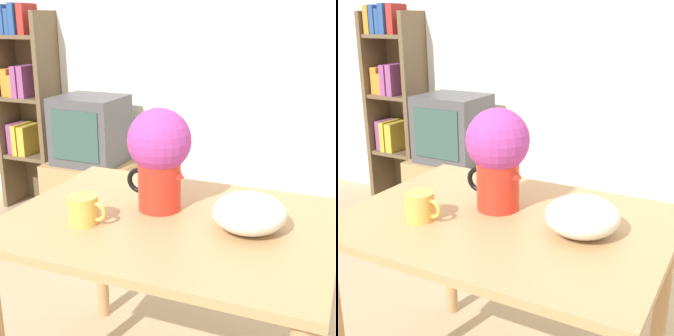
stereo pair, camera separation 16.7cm
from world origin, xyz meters
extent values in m
cube|color=silver|center=(0.00, 1.82, 1.30)|extent=(8.00, 0.05, 2.60)
cube|color=tan|center=(0.19, 0.22, 0.75)|extent=(1.14, 0.85, 0.03)
cylinder|color=tan|center=(-0.32, 0.58, 0.37)|extent=(0.06, 0.06, 0.74)
cylinder|color=tan|center=(0.70, 0.58, 0.37)|extent=(0.06, 0.06, 0.74)
cylinder|color=red|center=(0.12, 0.28, 0.86)|extent=(0.16, 0.16, 0.18)
cone|color=red|center=(0.19, 0.28, 0.92)|extent=(0.05, 0.05, 0.05)
torus|color=black|center=(0.04, 0.28, 0.87)|extent=(0.10, 0.02, 0.10)
sphere|color=#3D7033|center=(0.12, 0.28, 0.99)|extent=(0.17, 0.17, 0.17)
sphere|color=#B23D99|center=(0.12, 0.28, 1.03)|extent=(0.23, 0.23, 0.23)
cylinder|color=gold|center=(-0.07, 0.07, 0.82)|extent=(0.10, 0.10, 0.10)
torus|color=gold|center=(-0.01, 0.07, 0.82)|extent=(0.07, 0.01, 0.07)
ellipsoid|color=silver|center=(0.47, 0.22, 0.83)|extent=(0.24, 0.24, 0.13)
cube|color=tan|center=(-0.90, 1.49, 0.24)|extent=(0.58, 0.47, 0.49)
cube|color=#4C4C51|center=(-0.90, 1.49, 0.72)|extent=(0.44, 0.39, 0.46)
cube|color=#33514C|center=(-0.90, 1.29, 0.72)|extent=(0.35, 0.01, 0.33)
cube|color=brown|center=(-1.76, 1.66, 0.75)|extent=(0.04, 0.28, 1.49)
cube|color=brown|center=(-1.35, 1.66, 0.75)|extent=(0.04, 0.28, 1.49)
cube|color=brown|center=(-1.55, 1.80, 0.75)|extent=(0.44, 0.01, 1.49)
cube|color=brown|center=(-1.55, 1.66, 0.42)|extent=(0.36, 0.26, 0.03)
cube|color=#934784|center=(-1.69, 1.66, 0.55)|extent=(0.06, 0.17, 0.23)
cube|color=gold|center=(-1.63, 1.66, 0.55)|extent=(0.04, 0.23, 0.23)
cube|color=gold|center=(-1.57, 1.66, 0.55)|extent=(0.06, 0.22, 0.23)
cube|color=brown|center=(-1.55, 1.66, 0.87)|extent=(0.36, 0.26, 0.03)
cube|color=orange|center=(-1.69, 1.66, 0.98)|extent=(0.06, 0.17, 0.20)
cube|color=orange|center=(-1.63, 1.66, 0.96)|extent=(0.04, 0.20, 0.16)
cube|color=#934784|center=(-1.57, 1.66, 1.00)|extent=(0.05, 0.23, 0.23)
cube|color=#934784|center=(-1.52, 1.66, 1.00)|extent=(0.05, 0.22, 0.23)
cube|color=brown|center=(-1.55, 1.66, 1.31)|extent=(0.36, 0.26, 0.03)
cube|color=orange|center=(-1.69, 1.66, 1.43)|extent=(0.05, 0.22, 0.20)
cube|color=#284C8E|center=(-1.64, 1.66, 1.43)|extent=(0.04, 0.22, 0.21)
cube|color=#284C8E|center=(-1.60, 1.66, 1.42)|extent=(0.04, 0.21, 0.18)
cube|color=#284C8E|center=(-1.55, 1.66, 1.44)|extent=(0.05, 0.21, 0.22)
cube|color=#B72D28|center=(-1.49, 1.66, 1.44)|extent=(0.06, 0.17, 0.21)
camera|label=1|loc=(0.76, -1.19, 1.44)|focal=50.00mm
camera|label=2|loc=(0.91, -1.12, 1.44)|focal=50.00mm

